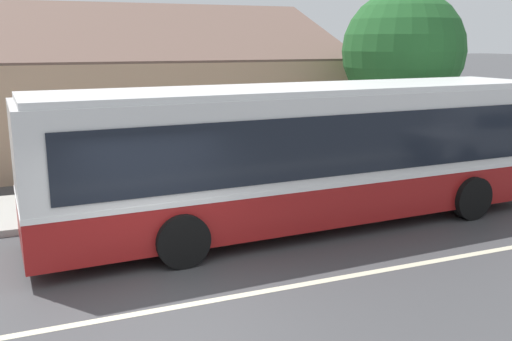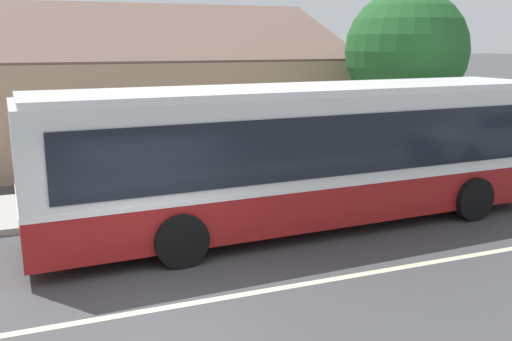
# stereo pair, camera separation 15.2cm
# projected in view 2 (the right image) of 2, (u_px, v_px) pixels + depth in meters

# --- Properties ---
(ground_plane) EXTENTS (300.00, 300.00, 0.00)m
(ground_plane) POSITION_uv_depth(u_px,v_px,m) (173.00, 307.00, 8.79)
(ground_plane) COLOR #424244
(sidewalk_far) EXTENTS (60.00, 3.00, 0.15)m
(sidewalk_far) POSITION_uv_depth(u_px,v_px,m) (116.00, 203.00, 14.21)
(sidewalk_far) COLOR #ADAAA3
(sidewalk_far) RESTS_ON ground
(lane_divider_stripe) EXTENTS (60.00, 0.16, 0.01)m
(lane_divider_stripe) POSITION_uv_depth(u_px,v_px,m) (173.00, 306.00, 8.79)
(lane_divider_stripe) COLOR beige
(lane_divider_stripe) RESTS_ON ground
(community_building) EXTENTS (23.06, 11.05, 6.47)m
(community_building) POSITION_uv_depth(u_px,v_px,m) (10.00, 103.00, 20.76)
(community_building) COLOR tan
(community_building) RESTS_ON ground
(transit_bus) EXTENTS (11.95, 3.08, 3.07)m
(transit_bus) POSITION_uv_depth(u_px,v_px,m) (308.00, 152.00, 12.40)
(transit_bus) COLOR maroon
(transit_bus) RESTS_ON ground
(bench_down_street) EXTENTS (1.60, 0.51, 0.94)m
(bench_down_street) POSITION_uv_depth(u_px,v_px,m) (120.00, 190.00, 13.45)
(bench_down_street) COLOR #4C4C4C
(bench_down_street) RESTS_ON sidewalk_far
(street_tree_primary) EXTENTS (3.78, 3.78, 5.61)m
(street_tree_primary) POSITION_uv_depth(u_px,v_px,m) (406.00, 51.00, 17.64)
(street_tree_primary) COLOR #4C3828
(street_tree_primary) RESTS_ON ground
(bus_stop_sign) EXTENTS (0.36, 0.07, 2.40)m
(bus_stop_sign) POSITION_uv_depth(u_px,v_px,m) (500.00, 122.00, 16.99)
(bus_stop_sign) COLOR gray
(bus_stop_sign) RESTS_ON sidewalk_far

